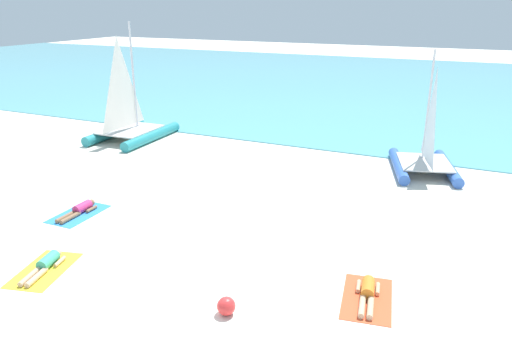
% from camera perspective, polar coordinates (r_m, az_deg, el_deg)
% --- Properties ---
extents(ground_plane, '(120.00, 120.00, 0.00)m').
position_cam_1_polar(ground_plane, '(20.06, 5.14, 0.46)').
color(ground_plane, silver).
extents(ocean_water, '(120.00, 40.00, 0.05)m').
position_cam_1_polar(ocean_water, '(41.53, 15.85, 9.64)').
color(ocean_water, '#5BB2C1').
rests_on(ocean_water, ground).
extents(sailboat_blue, '(3.22, 4.13, 4.75)m').
position_cam_1_polar(sailboat_blue, '(20.21, 19.26, 1.69)').
color(sailboat_blue, blue).
rests_on(sailboat_blue, ground).
extents(sailboat_teal, '(2.81, 4.32, 5.57)m').
position_cam_1_polar(sailboat_teal, '(24.57, -14.57, 5.44)').
color(sailboat_teal, teal).
rests_on(sailboat_teal, ground).
extents(towel_left, '(1.13, 1.92, 0.01)m').
position_cam_1_polar(towel_left, '(16.57, -20.13, -4.81)').
color(towel_left, '#338CD8').
rests_on(towel_left, ground).
extents(sunbather_left, '(0.55, 1.56, 0.30)m').
position_cam_1_polar(sunbather_left, '(16.57, -20.03, -4.33)').
color(sunbather_left, '#D83372').
rests_on(sunbather_left, towel_left).
extents(towel_middle, '(1.53, 2.11, 0.01)m').
position_cam_1_polar(towel_middle, '(13.62, -23.63, -10.67)').
color(towel_middle, yellow).
rests_on(towel_middle, ground).
extents(sunbather_middle, '(0.77, 1.55, 0.30)m').
position_cam_1_polar(sunbather_middle, '(13.60, -23.55, -10.08)').
color(sunbather_middle, '#3FB28C').
rests_on(sunbather_middle, towel_middle).
extents(towel_right, '(1.39, 2.05, 0.01)m').
position_cam_1_polar(towel_right, '(11.75, 12.93, -14.45)').
color(towel_right, '#EA5933').
rests_on(towel_right, ground).
extents(sunbather_right, '(0.65, 1.57, 0.30)m').
position_cam_1_polar(sunbather_right, '(11.73, 12.99, -13.76)').
color(sunbather_right, orange).
rests_on(sunbather_right, towel_right).
extents(beach_ball, '(0.41, 0.41, 0.41)m').
position_cam_1_polar(beach_ball, '(10.89, -3.52, -15.63)').
color(beach_ball, red).
rests_on(beach_ball, ground).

